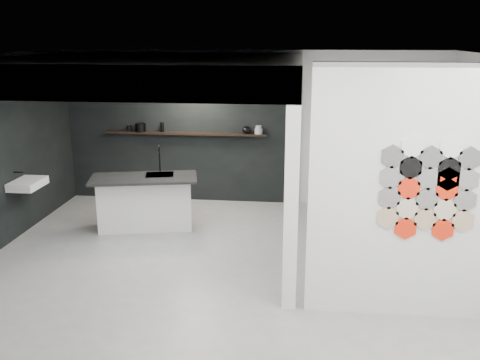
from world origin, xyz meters
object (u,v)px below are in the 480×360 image
at_px(kitchen_island, 145,201).
at_px(glass_bowl, 259,131).
at_px(wall_basin, 28,184).
at_px(glass_vase, 259,130).
at_px(kettle, 246,130).
at_px(bottle_dark, 162,127).
at_px(stockpot, 141,127).
at_px(partition_panel, 423,195).
at_px(utensil_cup, 129,128).

bearing_deg(kitchen_island, glass_bowl, 29.33).
height_order(wall_basin, kitchen_island, kitchen_island).
bearing_deg(glass_vase, kitchen_island, -138.37).
height_order(kettle, glass_vase, glass_vase).
height_order(kettle, bottle_dark, bottle_dark).
bearing_deg(kettle, stockpot, -163.83).
bearing_deg(partition_panel, utensil_cup, 139.27).
relative_size(glass_bowl, utensil_cup, 1.29).
xyz_separation_m(kitchen_island, bottle_dark, (-0.08, 1.52, 0.95)).
distance_m(stockpot, utensil_cup, 0.22).
relative_size(wall_basin, utensil_cup, 5.43).
bearing_deg(stockpot, kitchen_island, -72.33).
distance_m(wall_basin, glass_vase, 4.01).
bearing_deg(partition_panel, kitchen_island, 148.24).
bearing_deg(glass_vase, wall_basin, -148.65).
relative_size(stockpot, kettle, 1.22).
xyz_separation_m(bottle_dark, utensil_cup, (-0.63, 0.00, -0.03)).
bearing_deg(glass_vase, bottle_dark, 180.00).
distance_m(kitchen_island, glass_bowl, 2.47).
xyz_separation_m(kitchen_island, kettle, (1.49, 1.52, 0.93)).
relative_size(kitchen_island, glass_vase, 11.79).
relative_size(kettle, bottle_dark, 0.89).
distance_m(stockpot, bottle_dark, 0.41).
distance_m(stockpot, glass_bowl, 2.20).
height_order(partition_panel, kettle, partition_panel).
bearing_deg(glass_bowl, bottle_dark, 180.00).
distance_m(glass_vase, bottle_dark, 1.79).
bearing_deg(wall_basin, glass_bowl, 31.35).
relative_size(wall_basin, glass_bowl, 4.23).
bearing_deg(glass_bowl, kitchen_island, -138.37).
bearing_deg(utensil_cup, stockpot, 0.00).
xyz_separation_m(partition_panel, glass_bowl, (-2.08, 3.87, -0.03)).
height_order(glass_bowl, utensil_cup, utensil_cup).
bearing_deg(glass_bowl, stockpot, 180.00).
height_order(partition_panel, glass_vase, partition_panel).
xyz_separation_m(glass_bowl, glass_vase, (0.00, 0.00, 0.03)).
distance_m(wall_basin, glass_bowl, 4.00).
distance_m(kitchen_island, glass_vase, 2.48).
height_order(stockpot, bottle_dark, bottle_dark).
distance_m(partition_panel, kettle, 4.50).
relative_size(glass_bowl, glass_vase, 0.94).
bearing_deg(partition_panel, glass_bowl, 118.23).
bearing_deg(utensil_cup, kettle, 0.00).
distance_m(glass_vase, utensil_cup, 2.41).
relative_size(kitchen_island, glass_bowl, 12.59).
bearing_deg(bottle_dark, kettle, 0.00).
bearing_deg(stockpot, wall_basin, -120.05).
xyz_separation_m(partition_panel, stockpot, (-4.27, 3.87, -0.00)).
height_order(kitchen_island, glass_bowl, glass_bowl).
bearing_deg(glass_vase, stockpot, 180.00).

